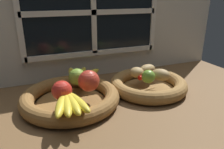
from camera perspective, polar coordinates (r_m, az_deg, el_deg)
ground_plane at (r=85.55cm, az=1.32°, el=-7.36°), size 140.00×90.00×3.00cm
back_wall at (r=104.16cm, az=-5.28°, el=14.57°), size 140.00×4.60×55.00cm
fruit_bowl_left at (r=81.47cm, az=-11.01°, el=-6.10°), size 36.59×36.59×5.40cm
fruit_bowl_right at (r=92.73cm, az=9.61°, el=-2.62°), size 32.60×32.60×5.40cm
apple_red_front at (r=72.61cm, az=-13.22°, el=-4.21°), size 6.77×6.77×6.77cm
apple_green_back at (r=83.80cm, az=-9.29°, el=-0.61°), size 6.56×6.56×6.56cm
apple_red_right at (r=77.49cm, az=-6.19°, el=-1.72°), size 7.85×7.85×7.85cm
banana_bunch_front at (r=68.23cm, az=-11.33°, el=-7.36°), size 12.20×17.68×3.27cm
banana_bunch_back at (r=90.53cm, az=-8.47°, el=-0.15°), size 15.37×18.12×3.00cm
potato_back at (r=95.88cm, az=9.41°, el=1.41°), size 8.99×6.77×4.35cm
potato_oblong at (r=91.47cm, az=6.67°, el=0.60°), size 6.64×6.76×4.33cm
potato_small at (r=89.95cm, az=12.90°, el=-0.01°), size 9.33×9.70×4.70cm
lime_near at (r=85.89cm, az=9.68°, el=-0.53°), size 5.37×5.37×5.37cm
chili_pepper at (r=92.00cm, az=10.29°, el=-0.26°), size 12.26×3.74×1.97cm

